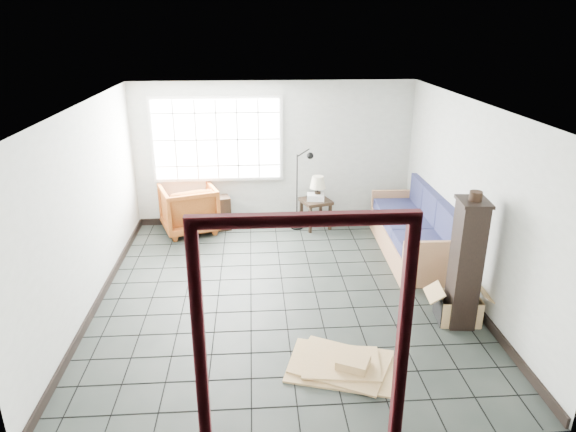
{
  "coord_description": "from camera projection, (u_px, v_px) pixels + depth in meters",
  "views": [
    {
      "loc": [
        -0.37,
        -6.29,
        3.55
      ],
      "look_at": [
        0.09,
        0.3,
        1.04
      ],
      "focal_mm": 32.0,
      "sensor_mm": 36.0,
      "label": 1
    }
  ],
  "objects": [
    {
      "name": "ground",
      "position": [
        283.0,
        293.0,
        7.15
      ],
      "size": [
        5.5,
        5.5,
        0.0
      ],
      "primitive_type": "plane",
      "color": "black",
      "rests_on": "ground"
    },
    {
      "name": "room_shell",
      "position": [
        283.0,
        177.0,
        6.58
      ],
      "size": [
        5.02,
        5.52,
        2.61
      ],
      "color": "#A4A8A1",
      "rests_on": "ground"
    },
    {
      "name": "window_panel",
      "position": [
        217.0,
        139.0,
        9.03
      ],
      "size": [
        2.32,
        0.08,
        1.52
      ],
      "color": "silver",
      "rests_on": "ground"
    },
    {
      "name": "doorway_trim",
      "position": [
        303.0,
        308.0,
        4.14
      ],
      "size": [
        1.8,
        0.08,
        2.2
      ],
      "color": "#390D11",
      "rests_on": "ground"
    },
    {
      "name": "futon_sofa",
      "position": [
        417.0,
        232.0,
        8.25
      ],
      "size": [
        0.97,
        2.39,
        1.05
      ],
      "rotation": [
        0.0,
        0.0,
        -0.03
      ],
      "color": "#9D6546",
      "rests_on": "ground"
    },
    {
      "name": "armchair",
      "position": [
        189.0,
        206.0,
        9.12
      ],
      "size": [
        1.14,
        1.1,
        0.94
      ],
      "primitive_type": "imported",
      "rotation": [
        0.0,
        0.0,
        3.47
      ],
      "color": "brown",
      "rests_on": "ground"
    },
    {
      "name": "side_table",
      "position": [
        316.0,
        205.0,
        9.27
      ],
      "size": [
        0.62,
        0.62,
        0.54
      ],
      "rotation": [
        0.0,
        0.0,
        0.32
      ],
      "color": "black",
      "rests_on": "ground"
    },
    {
      "name": "table_lamp",
      "position": [
        318.0,
        183.0,
        9.14
      ],
      "size": [
        0.37,
        0.37,
        0.44
      ],
      "rotation": [
        0.0,
        0.0,
        -0.41
      ],
      "color": "black",
      "rests_on": "side_table"
    },
    {
      "name": "projector",
      "position": [
        315.0,
        197.0,
        9.2
      ],
      "size": [
        0.33,
        0.28,
        0.11
      ],
      "rotation": [
        0.0,
        0.0,
        -0.12
      ],
      "color": "silver",
      "rests_on": "side_table"
    },
    {
      "name": "floor_lamp",
      "position": [
        303.0,
        187.0,
        9.14
      ],
      "size": [
        0.45,
        0.3,
        1.47
      ],
      "rotation": [
        0.0,
        0.0,
        0.4
      ],
      "color": "black",
      "rests_on": "ground"
    },
    {
      "name": "console_shelf",
      "position": [
        208.0,
        214.0,
        9.2
      ],
      "size": [
        0.84,
        0.49,
        0.61
      ],
      "rotation": [
        0.0,
        0.0,
        0.26
      ],
      "color": "black",
      "rests_on": "ground"
    },
    {
      "name": "tall_shelf",
      "position": [
        466.0,
        263.0,
        6.17
      ],
      "size": [
        0.39,
        0.47,
        1.63
      ],
      "rotation": [
        0.0,
        0.0,
        -0.1
      ],
      "color": "black",
      "rests_on": "ground"
    },
    {
      "name": "pot",
      "position": [
        476.0,
        196.0,
        5.85
      ],
      "size": [
        0.17,
        0.17,
        0.11
      ],
      "rotation": [
        0.0,
        0.0,
        -0.21
      ],
      "color": "black",
      "rests_on": "tall_shelf"
    },
    {
      "name": "open_box",
      "position": [
        458.0,
        308.0,
        6.45
      ],
      "size": [
        0.85,
        0.47,
        0.46
      ],
      "rotation": [
        0.0,
        0.0,
        -0.09
      ],
      "color": "#9E7F4C",
      "rests_on": "ground"
    },
    {
      "name": "cardboard_pile",
      "position": [
        342.0,
        364.0,
        5.6
      ],
      "size": [
        1.31,
        1.11,
        0.16
      ],
      "rotation": [
        0.0,
        0.0,
        -0.34
      ],
      "color": "#9E7F4C",
      "rests_on": "ground"
    }
  ]
}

